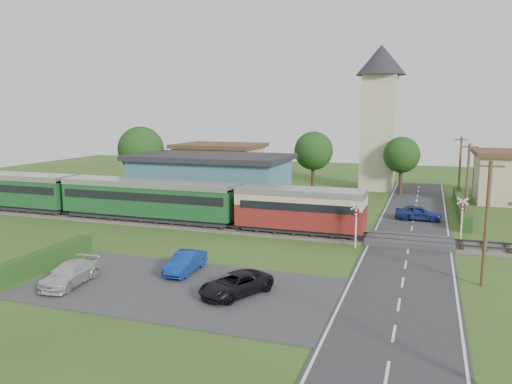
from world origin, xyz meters
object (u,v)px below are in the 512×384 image
(equipment_hut, at_px, (111,194))
(car_on_road, at_px, (418,213))
(station_building, at_px, (211,180))
(car_park_blue, at_px, (185,262))
(pedestrian_far, at_px, (142,201))
(church_tower, at_px, (380,107))
(crossing_signal_far, at_px, (462,212))
(pedestrian_near, at_px, (275,211))
(house_west, at_px, (220,164))
(car_park_dark, at_px, (236,284))
(crossing_signal_near, at_px, (356,219))
(train, at_px, (117,196))
(car_park_silver, at_px, (70,274))

(equipment_hut, bearing_deg, car_on_road, 10.75)
(station_building, xyz_separation_m, car_park_blue, (7.59, -20.49, -2.00))
(equipment_hut, bearing_deg, pedestrian_far, 5.03)
(church_tower, distance_m, crossing_signal_far, 26.39)
(crossing_signal_far, relative_size, pedestrian_near, 2.23)
(equipment_hut, bearing_deg, station_building, 35.92)
(house_west, distance_m, car_park_blue, 36.78)
(car_park_blue, bearing_deg, car_park_dark, -32.12)
(house_west, height_order, crossing_signal_near, house_west)
(station_building, distance_m, car_on_road, 20.49)
(station_building, distance_m, pedestrian_far, 7.40)
(car_park_blue, bearing_deg, equipment_hut, 135.17)
(equipment_hut, bearing_deg, train, -47.22)
(train, relative_size, car_park_blue, 11.63)
(train, distance_m, crossing_signal_near, 21.57)
(station_building, relative_size, train, 0.37)
(station_building, xyz_separation_m, train, (-5.04, -8.99, -0.52))
(equipment_hut, xyz_separation_m, car_on_road, (28.39, 5.39, -1.02))
(train, xyz_separation_m, car_on_road, (25.43, 8.59, -1.45))
(crossing_signal_far, xyz_separation_m, car_park_dark, (-11.79, -16.39, -1.48))
(church_tower, relative_size, car_park_blue, 4.74)
(station_building, height_order, pedestrian_near, station_building)
(equipment_hut, xyz_separation_m, car_park_blue, (15.59, -14.70, -1.06))
(car_park_blue, relative_size, car_park_silver, 0.88)
(train, xyz_separation_m, car_park_blue, (12.63, -11.50, -1.49))
(church_tower, relative_size, crossing_signal_near, 5.37)
(car_on_road, relative_size, car_park_blue, 1.07)
(crossing_signal_near, bearing_deg, car_park_dark, -111.60)
(equipment_hut, distance_m, car_park_silver, 21.50)
(car_park_blue, height_order, car_park_silver, car_park_blue)
(church_tower, height_order, crossing_signal_far, church_tower)
(crossing_signal_near, bearing_deg, church_tower, 92.82)
(pedestrian_near, bearing_deg, train, 28.29)
(car_park_blue, relative_size, pedestrian_near, 2.53)
(station_building, bearing_deg, car_park_dark, -62.81)
(car_on_road, distance_m, car_park_silver, 30.04)
(equipment_hut, relative_size, church_tower, 0.14)
(car_park_dark, bearing_deg, church_tower, 112.21)
(equipment_hut, bearing_deg, pedestrian_near, -1.06)
(car_park_dark, height_order, pedestrian_far, pedestrian_far)
(crossing_signal_far, bearing_deg, train, -175.22)
(crossing_signal_near, xyz_separation_m, car_on_road, (3.99, 11.00, -1.41))
(crossing_signal_near, relative_size, car_park_silver, 0.78)
(train, xyz_separation_m, pedestrian_near, (13.83, 2.89, -0.99))
(crossing_signal_far, xyz_separation_m, pedestrian_far, (-28.32, 1.10, -0.95))
(equipment_hut, xyz_separation_m, pedestrian_far, (3.28, 0.29, -0.55))
(crossing_signal_near, relative_size, pedestrian_far, 2.20)
(equipment_hut, xyz_separation_m, crossing_signal_far, (31.60, -0.81, 0.39))
(car_park_blue, bearing_deg, crossing_signal_far, 39.44)
(station_building, relative_size, crossing_signal_near, 4.88)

